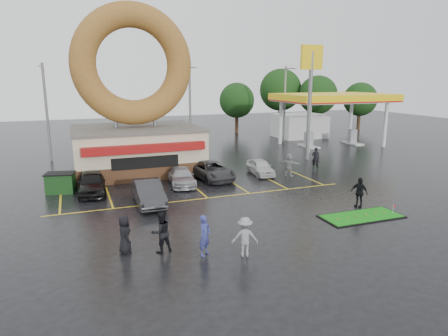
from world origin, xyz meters
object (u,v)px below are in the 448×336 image
object	(u,v)px
putting_green	(361,216)
person_blue	(205,235)
donut_shop	(135,118)
car_dgrey	(148,193)
streetlight_left	(47,110)
car_grey	(212,171)
car_silver	(182,176)
streetlight_right	(285,102)
car_white	(260,167)
car_black	(91,183)
person_cameraman	(359,192)
gas_station	(318,111)
streetlight_mid	(190,106)
shell_sign	(311,81)
dumpster	(61,183)

from	to	relation	value
putting_green	person_blue	bearing A→B (deg)	-171.23
donut_shop	car_dgrey	size ratio (longest dim) A/B	2.98
streetlight_left	car_dgrey	world-z (taller)	streetlight_left
car_grey	car_silver	bearing A→B (deg)	-170.95
streetlight_right	car_white	distance (m)	17.60
streetlight_right	car_black	xyz separation A→B (m)	(-23.00, -14.68, -4.02)
car_white	person_cameraman	bearing A→B (deg)	-72.77
car_silver	car_dgrey	bearing A→B (deg)	-122.26
car_silver	car_white	world-z (taller)	car_white
gas_station	person_cameraman	world-z (taller)	gas_station
car_silver	person_cameraman	bearing A→B (deg)	-38.11
car_white	putting_green	xyz separation A→B (m)	(0.92, -11.14, -0.59)
streetlight_mid	person_blue	world-z (taller)	streetlight_mid
gas_station	shell_sign	bearing A→B (deg)	-128.07
person_blue	gas_station	bearing A→B (deg)	10.07
streetlight_right	car_silver	size ratio (longest dim) A/B	2.12
shell_sign	person_blue	size ratio (longest dim) A/B	5.73
streetlight_mid	streetlight_left	bearing A→B (deg)	-175.91
car_dgrey	car_silver	bearing A→B (deg)	51.25
streetlight_left	streetlight_right	distance (m)	26.08
streetlight_mid	car_silver	world-z (taller)	streetlight_mid
person_cameraman	putting_green	xyz separation A→B (m)	(-1.03, -1.55, -0.88)
car_dgrey	car_silver	world-z (taller)	car_dgrey
dumpster	car_silver	bearing A→B (deg)	6.14
person_cameraman	putting_green	distance (m)	2.06
gas_station	car_black	distance (m)	30.42
car_grey	dumpster	world-z (taller)	car_grey
streetlight_right	putting_green	bearing A→B (deg)	-109.79
streetlight_mid	person_cameraman	size ratio (longest dim) A/B	4.91
person_cameraman	putting_green	bearing A→B (deg)	-56.97
streetlight_left	car_white	xyz separation A→B (m)	(16.06, -11.92, -4.15)
car_dgrey	car_white	bearing A→B (deg)	25.29
donut_shop	car_grey	world-z (taller)	donut_shop
putting_green	car_white	bearing A→B (deg)	94.72
streetlight_left	person_blue	xyz separation A→B (m)	(7.16, -24.57, -3.86)
streetlight_mid	streetlight_right	distance (m)	12.04
car_grey	donut_shop	bearing A→B (deg)	127.78
streetlight_right	person_blue	world-z (taller)	streetlight_right
donut_shop	dumpster	size ratio (longest dim) A/B	7.50
car_black	car_grey	xyz separation A→B (m)	(8.88, 0.76, -0.07)
person_blue	putting_green	world-z (taller)	person_blue
person_blue	dumpster	xyz separation A→B (m)	(-6.13, 12.87, -0.27)
streetlight_right	car_black	size ratio (longest dim) A/B	2.02
car_silver	streetlight_right	bearing A→B (deg)	48.56
car_grey	streetlight_left	bearing A→B (deg)	128.23
streetlight_left	shell_sign	bearing A→B (deg)	-18.99
donut_shop	person_blue	bearing A→B (deg)	-89.47
car_silver	person_cameraman	size ratio (longest dim) A/B	2.31
person_blue	person_cameraman	distance (m)	11.27
donut_shop	person_cameraman	bearing A→B (deg)	-52.90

